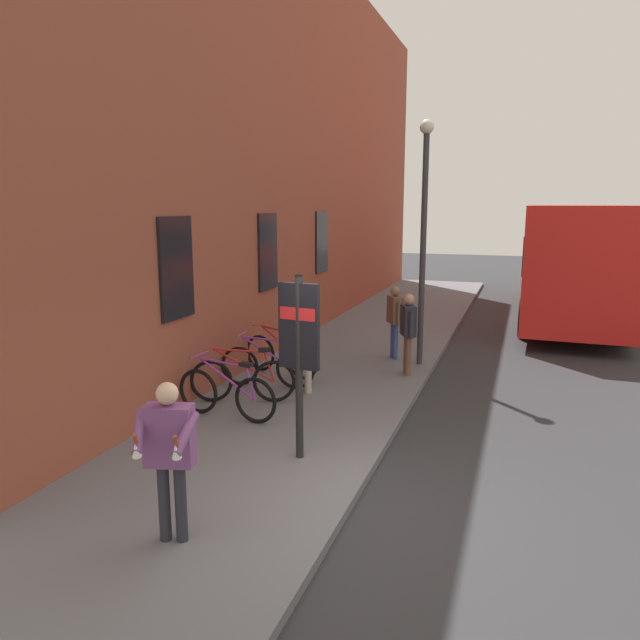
{
  "coord_description": "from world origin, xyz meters",
  "views": [
    {
      "loc": [
        -6.08,
        -1.69,
        3.38
      ],
      "look_at": [
        2.2,
        1.17,
        1.69
      ],
      "focal_mm": 33.67,
      "sensor_mm": 36.0,
      "label": 1
    }
  ],
  "objects_px": {
    "bicycle_by_door": "(243,379)",
    "bicycle_nearest_sign": "(281,355)",
    "pedestrian_near_bus": "(408,326)",
    "bicycle_far_end": "(227,394)",
    "city_bus": "(574,254)",
    "street_lamp": "(424,222)",
    "tourist_with_hotdogs": "(169,445)",
    "bicycle_mid_rack": "(268,366)",
    "pedestrian_by_facade": "(308,333)",
    "transit_info_sign": "(299,338)",
    "pedestrian_crossing_street": "(395,314)"
  },
  "relations": [
    {
      "from": "bicycle_by_door",
      "to": "bicycle_nearest_sign",
      "type": "xyz_separation_m",
      "value": [
        1.71,
        0.03,
        0.0
      ]
    },
    {
      "from": "bicycle_by_door",
      "to": "pedestrian_near_bus",
      "type": "relative_size",
      "value": 1.07
    },
    {
      "from": "bicycle_far_end",
      "to": "pedestrian_near_bus",
      "type": "height_order",
      "value": "pedestrian_near_bus"
    },
    {
      "from": "bicycle_by_door",
      "to": "city_bus",
      "type": "xyz_separation_m",
      "value": [
        10.73,
        -5.67,
        1.41
      ]
    },
    {
      "from": "street_lamp",
      "to": "bicycle_by_door",
      "type": "bearing_deg",
      "value": 145.29
    },
    {
      "from": "tourist_with_hotdogs",
      "to": "street_lamp",
      "type": "distance_m",
      "value": 7.8
    },
    {
      "from": "bicycle_nearest_sign",
      "to": "tourist_with_hotdogs",
      "type": "relative_size",
      "value": 1.06
    },
    {
      "from": "bicycle_far_end",
      "to": "tourist_with_hotdogs",
      "type": "height_order",
      "value": "tourist_with_hotdogs"
    },
    {
      "from": "bicycle_mid_rack",
      "to": "bicycle_nearest_sign",
      "type": "relative_size",
      "value": 1.03
    },
    {
      "from": "bicycle_by_door",
      "to": "bicycle_mid_rack",
      "type": "relative_size",
      "value": 0.96
    },
    {
      "from": "pedestrian_near_bus",
      "to": "tourist_with_hotdogs",
      "type": "distance_m",
      "value": 6.68
    },
    {
      "from": "bicycle_nearest_sign",
      "to": "bicycle_by_door",
      "type": "bearing_deg",
      "value": -179.02
    },
    {
      "from": "city_bus",
      "to": "pedestrian_near_bus",
      "type": "bearing_deg",
      "value": 157.48
    },
    {
      "from": "bicycle_mid_rack",
      "to": "pedestrian_by_facade",
      "type": "relative_size",
      "value": 1.01
    },
    {
      "from": "transit_info_sign",
      "to": "bicycle_far_end",
      "type": "bearing_deg",
      "value": 57.95
    },
    {
      "from": "bicycle_nearest_sign",
      "to": "pedestrian_near_bus",
      "type": "bearing_deg",
      "value": -70.22
    },
    {
      "from": "pedestrian_by_facade",
      "to": "bicycle_far_end",
      "type": "bearing_deg",
      "value": 156.91
    },
    {
      "from": "bicycle_far_end",
      "to": "pedestrian_by_facade",
      "type": "bearing_deg",
      "value": -23.09
    },
    {
      "from": "pedestrian_near_bus",
      "to": "bicycle_mid_rack",
      "type": "bearing_deg",
      "value": 126.32
    },
    {
      "from": "bicycle_mid_rack",
      "to": "pedestrian_by_facade",
      "type": "height_order",
      "value": "pedestrian_by_facade"
    },
    {
      "from": "pedestrian_crossing_street",
      "to": "tourist_with_hotdogs",
      "type": "xyz_separation_m",
      "value": [
        -7.75,
        0.53,
        0.04
      ]
    },
    {
      "from": "tourist_with_hotdogs",
      "to": "bicycle_by_door",
      "type": "bearing_deg",
      "value": 16.89
    },
    {
      "from": "pedestrian_crossing_street",
      "to": "tourist_with_hotdogs",
      "type": "distance_m",
      "value": 7.77
    },
    {
      "from": "bicycle_far_end",
      "to": "bicycle_nearest_sign",
      "type": "distance_m",
      "value": 2.5
    },
    {
      "from": "bicycle_mid_rack",
      "to": "transit_info_sign",
      "type": "xyz_separation_m",
      "value": [
        -2.68,
        -1.65,
        1.21
      ]
    },
    {
      "from": "pedestrian_near_bus",
      "to": "tourist_with_hotdogs",
      "type": "relative_size",
      "value": 0.98
    },
    {
      "from": "bicycle_far_end",
      "to": "pedestrian_crossing_street",
      "type": "height_order",
      "value": "pedestrian_crossing_street"
    },
    {
      "from": "bicycle_far_end",
      "to": "transit_info_sign",
      "type": "bearing_deg",
      "value": -122.05
    },
    {
      "from": "bicycle_mid_rack",
      "to": "pedestrian_by_facade",
      "type": "xyz_separation_m",
      "value": [
        -0.01,
        -0.78,
        0.67
      ]
    },
    {
      "from": "transit_info_sign",
      "to": "pedestrian_by_facade",
      "type": "distance_m",
      "value": 2.86
    },
    {
      "from": "transit_info_sign",
      "to": "pedestrian_by_facade",
      "type": "xyz_separation_m",
      "value": [
        2.68,
        0.87,
        -0.54
      ]
    },
    {
      "from": "pedestrian_by_facade",
      "to": "pedestrian_crossing_street",
      "type": "bearing_deg",
      "value": -18.64
    },
    {
      "from": "bicycle_nearest_sign",
      "to": "street_lamp",
      "type": "height_order",
      "value": "street_lamp"
    },
    {
      "from": "bicycle_far_end",
      "to": "pedestrian_by_facade",
      "type": "distance_m",
      "value": 1.95
    },
    {
      "from": "bicycle_by_door",
      "to": "bicycle_nearest_sign",
      "type": "bearing_deg",
      "value": 0.98
    },
    {
      "from": "pedestrian_near_bus",
      "to": "street_lamp",
      "type": "xyz_separation_m",
      "value": [
        0.88,
        -0.09,
        1.94
      ]
    },
    {
      "from": "bicycle_nearest_sign",
      "to": "street_lamp",
      "type": "distance_m",
      "value": 3.87
    },
    {
      "from": "pedestrian_crossing_street",
      "to": "street_lamp",
      "type": "distance_m",
      "value": 2.06
    },
    {
      "from": "bicycle_mid_rack",
      "to": "transit_info_sign",
      "type": "relative_size",
      "value": 0.74
    },
    {
      "from": "city_bus",
      "to": "pedestrian_crossing_street",
      "type": "bearing_deg",
      "value": 151.0
    },
    {
      "from": "bicycle_nearest_sign",
      "to": "pedestrian_crossing_street",
      "type": "relative_size",
      "value": 1.1
    },
    {
      "from": "bicycle_by_door",
      "to": "bicycle_nearest_sign",
      "type": "height_order",
      "value": "same"
    },
    {
      "from": "bicycle_far_end",
      "to": "street_lamp",
      "type": "xyz_separation_m",
      "value": [
        4.2,
        -2.26,
        2.52
      ]
    },
    {
      "from": "city_bus",
      "to": "pedestrian_by_facade",
      "type": "relative_size",
      "value": 6.07
    },
    {
      "from": "city_bus",
      "to": "pedestrian_by_facade",
      "type": "height_order",
      "value": "city_bus"
    },
    {
      "from": "city_bus",
      "to": "tourist_with_hotdogs",
      "type": "relative_size",
      "value": 6.53
    },
    {
      "from": "bicycle_by_door",
      "to": "pedestrian_crossing_street",
      "type": "distance_m",
      "value": 4.13
    },
    {
      "from": "bicycle_nearest_sign",
      "to": "tourist_with_hotdogs",
      "type": "xyz_separation_m",
      "value": [
        -5.77,
        -1.26,
        0.61
      ]
    },
    {
      "from": "transit_info_sign",
      "to": "bicycle_mid_rack",
      "type": "bearing_deg",
      "value": 31.53
    },
    {
      "from": "pedestrian_by_facade",
      "to": "pedestrian_near_bus",
      "type": "distance_m",
      "value": 2.19
    }
  ]
}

